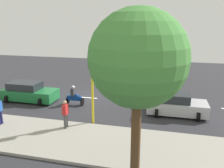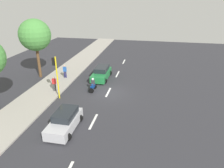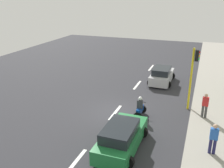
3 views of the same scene
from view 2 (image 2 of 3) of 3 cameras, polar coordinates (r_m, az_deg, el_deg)
name	(u,v)px [view 2 (image 2 of 3)]	position (r m, az deg, el deg)	size (l,w,h in m)	color
ground_plane	(108,93)	(23.39, -1.02, -2.39)	(40.00, 60.00, 0.10)	#2D2D33
sidewalk	(50,87)	(25.65, -16.49, -0.72)	(4.00, 60.00, 0.15)	#9E998E
lane_stripe_far_north	(124,62)	(34.43, 3.27, 6.12)	(0.20, 2.40, 0.01)	white
lane_stripe_north	(118,74)	(28.81, 1.53, 2.73)	(0.20, 2.40, 0.01)	white
lane_stripe_mid	(108,92)	(23.37, -1.02, -2.27)	(0.20, 2.40, 0.01)	white
lane_stripe_south	(93,121)	(18.29, -5.10, -10.14)	(0.20, 2.40, 0.01)	white
car_silver	(65,121)	(17.39, -12.79, -9.85)	(2.17, 3.98, 1.52)	#B7B7BC
car_green	(101,73)	(27.08, -2.90, 2.95)	(2.22, 4.42, 1.52)	#1E7238
motorcycle	(93,86)	(23.57, -5.27, -0.44)	(0.60, 1.30, 1.53)	black
pedestrian_near_signal	(65,71)	(27.53, -12.75, 3.50)	(0.40, 0.24, 1.69)	#1E1E4C
pedestrian_by_tree	(54,83)	(23.88, -15.51, 0.18)	(0.40, 0.24, 1.69)	#3F3F3F
traffic_light_corner	(56,72)	(21.70, -15.09, 3.22)	(0.49, 0.24, 4.50)	yellow
street_tree_south	(35,35)	(28.01, -20.32, 12.39)	(3.90, 3.90, 7.47)	brown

